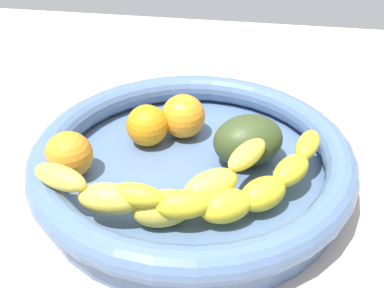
% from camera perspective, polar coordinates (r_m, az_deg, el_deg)
% --- Properties ---
extents(kitchen_counter, '(1.20, 1.20, 0.03)m').
position_cam_1_polar(kitchen_counter, '(0.54, -0.00, -6.20)').
color(kitchen_counter, '#B8A99F').
rests_on(kitchen_counter, ground).
extents(fruit_bowl, '(0.37, 0.37, 0.06)m').
position_cam_1_polar(fruit_bowl, '(0.51, -0.00, -2.21)').
color(fruit_bowl, slate).
rests_on(fruit_bowl, kitchen_counter).
extents(banana_draped_left, '(0.21, 0.16, 0.04)m').
position_cam_1_polar(banana_draped_left, '(0.44, 6.11, -5.69)').
color(banana_draped_left, yellow).
rests_on(banana_draped_left, fruit_bowl).
extents(banana_draped_right, '(0.23, 0.13, 0.06)m').
position_cam_1_polar(banana_draped_right, '(0.43, -4.05, -5.90)').
color(banana_draped_right, yellow).
rests_on(banana_draped_right, fruit_bowl).
extents(orange_front, '(0.06, 0.06, 0.06)m').
position_cam_1_polar(orange_front, '(0.55, -1.13, 3.60)').
color(orange_front, orange).
rests_on(orange_front, fruit_bowl).
extents(orange_mid_left, '(0.05, 0.05, 0.05)m').
position_cam_1_polar(orange_mid_left, '(0.50, -15.58, -1.37)').
color(orange_mid_left, orange).
rests_on(orange_mid_left, fruit_bowl).
extents(orange_mid_right, '(0.05, 0.05, 0.05)m').
position_cam_1_polar(orange_mid_right, '(0.54, -5.80, 2.38)').
color(orange_mid_right, orange).
rests_on(orange_mid_right, fruit_bowl).
extents(avocado_dark, '(0.10, 0.10, 0.06)m').
position_cam_1_polar(avocado_dark, '(0.51, 7.23, 0.45)').
color(avocado_dark, '#364622').
rests_on(avocado_dark, fruit_bowl).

